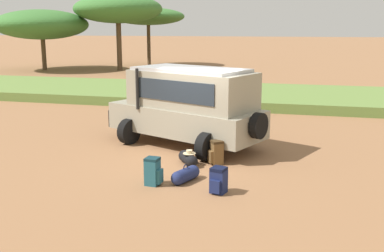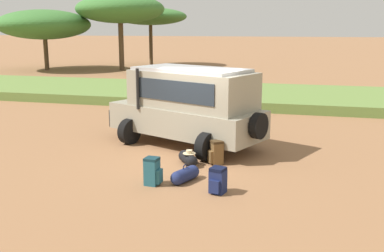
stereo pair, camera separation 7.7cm
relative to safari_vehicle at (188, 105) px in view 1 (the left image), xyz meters
The scene contains 11 objects.
ground_plane 1.78m from the safari_vehicle, 68.96° to the right, with size 320.00×320.00×0.00m, color #936642.
grass_bank 9.58m from the safari_vehicle, 87.36° to the left, with size 120.00×7.00×0.44m.
safari_vehicle is the anchor object (origin of this frame).
backpack_beside_front_wheel 3.79m from the safari_vehicle, 88.35° to the right, with size 0.43×0.35×0.66m.
backpack_cluster_center 4.29m from the safari_vehicle, 65.95° to the right, with size 0.39×0.45×0.59m.
backpack_near_rear_wheel 2.31m from the safari_vehicle, 53.90° to the right, with size 0.45×0.43×0.66m.
duffel_bag_low_black_case 2.27m from the safari_vehicle, 75.37° to the right, with size 0.66×0.81×0.42m.
duffel_bag_soft_canvas 3.53m from the safari_vehicle, 76.38° to the right, with size 0.55×0.90×0.43m.
acacia_tree_far_left 28.24m from the safari_vehicle, 130.79° to the left, with size 7.68×8.13×5.06m.
acacia_tree_left_mid 25.83m from the safari_vehicle, 117.92° to the left, with size 7.47×6.74×6.25m.
acacia_tree_centre_back 30.14m from the safari_vehicle, 111.90° to the left, with size 6.83×7.01×5.39m.
Camera 1 is at (3.03, -12.05, 3.65)m, focal length 42.00 mm.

